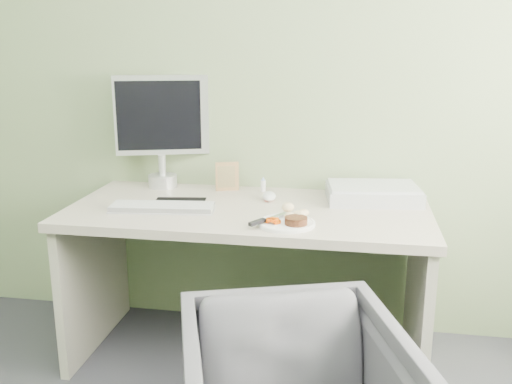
% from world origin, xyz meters
% --- Properties ---
extents(wall_back, '(3.50, 0.00, 3.50)m').
position_xyz_m(wall_back, '(0.00, 2.00, 1.35)').
color(wall_back, gray).
rests_on(wall_back, floor).
extents(desk, '(1.60, 0.75, 0.73)m').
position_xyz_m(desk, '(0.00, 1.62, 0.55)').
color(desk, beige).
rests_on(desk, floor).
extents(plate, '(0.23, 0.23, 0.01)m').
position_xyz_m(plate, '(0.20, 1.41, 0.74)').
color(plate, white).
rests_on(plate, desk).
extents(steak, '(0.12, 0.12, 0.03)m').
position_xyz_m(steak, '(0.24, 1.38, 0.76)').
color(steak, black).
rests_on(steak, plate).
extents(potato_pile, '(0.11, 0.08, 0.06)m').
position_xyz_m(potato_pile, '(0.24, 1.46, 0.77)').
color(potato_pile, tan).
rests_on(potato_pile, plate).
extents(carrot_heap, '(0.06, 0.05, 0.03)m').
position_xyz_m(carrot_heap, '(0.14, 1.38, 0.76)').
color(carrot_heap, '#FA5705').
rests_on(carrot_heap, plate).
extents(steak_knife, '(0.13, 0.20, 0.02)m').
position_xyz_m(steak_knife, '(0.11, 1.37, 0.75)').
color(steak_knife, silver).
rests_on(steak_knife, plate).
extents(mousepad, '(0.26, 0.23, 0.00)m').
position_xyz_m(mousepad, '(-0.32, 1.63, 0.73)').
color(mousepad, black).
rests_on(mousepad, desk).
extents(keyboard, '(0.46, 0.18, 0.02)m').
position_xyz_m(keyboard, '(-0.36, 1.52, 0.75)').
color(keyboard, white).
rests_on(keyboard, desk).
extents(computer_mouse, '(0.08, 0.12, 0.04)m').
position_xyz_m(computer_mouse, '(0.07, 1.76, 0.75)').
color(computer_mouse, white).
rests_on(computer_mouse, desk).
extents(photo_frame, '(0.11, 0.05, 0.14)m').
position_xyz_m(photo_frame, '(-0.16, 1.90, 0.80)').
color(photo_frame, '#895F40').
rests_on(photo_frame, desk).
extents(eyedrop_bottle, '(0.03, 0.03, 0.07)m').
position_xyz_m(eyedrop_bottle, '(0.02, 1.92, 0.76)').
color(eyedrop_bottle, white).
rests_on(eyedrop_bottle, desk).
extents(scanner, '(0.45, 0.33, 0.07)m').
position_xyz_m(scanner, '(0.55, 1.83, 0.76)').
color(scanner, '#A8ABAF').
rests_on(scanner, desk).
extents(monitor, '(0.46, 0.19, 0.56)m').
position_xyz_m(monitor, '(-0.50, 1.94, 1.04)').
color(monitor, silver).
rests_on(monitor, desk).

